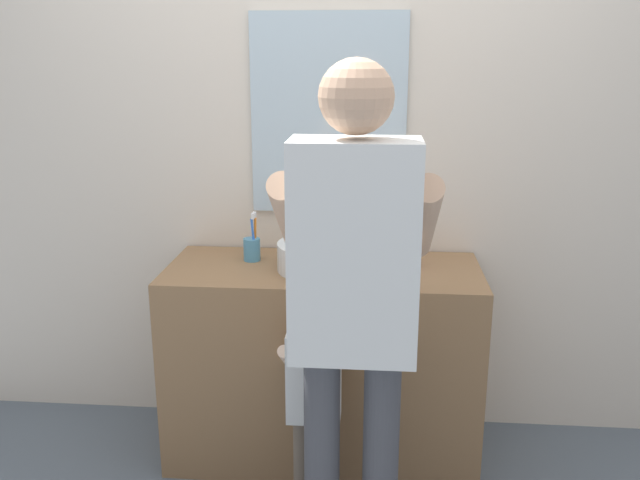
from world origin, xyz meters
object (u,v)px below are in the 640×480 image
(soap_bottle, at_px, (413,250))
(child_toddler, at_px, (314,389))
(adult_parent, at_px, (354,282))
(toothbrush_cup, at_px, (252,248))

(soap_bottle, relative_size, child_toddler, 0.20)
(soap_bottle, distance_m, child_toddler, 0.70)
(soap_bottle, distance_m, adult_parent, 0.74)
(toothbrush_cup, bearing_deg, adult_parent, -58.08)
(toothbrush_cup, xyz_separation_m, soap_bottle, (0.67, -0.03, 0.01))
(toothbrush_cup, xyz_separation_m, adult_parent, (0.45, -0.72, 0.11))
(toothbrush_cup, xyz_separation_m, child_toddler, (0.30, -0.48, -0.38))
(soap_bottle, relative_size, adult_parent, 0.10)
(child_toddler, height_order, adult_parent, adult_parent)
(toothbrush_cup, distance_m, child_toddler, 0.69)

